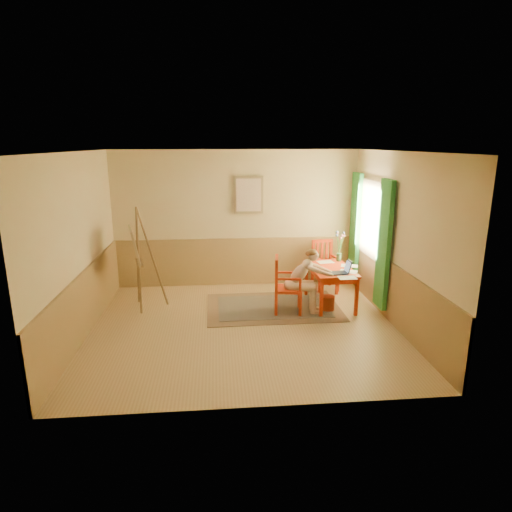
{
  "coord_description": "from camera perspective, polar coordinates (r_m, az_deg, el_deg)",
  "views": [
    {
      "loc": [
        -0.41,
        -6.58,
        2.92
      ],
      "look_at": [
        0.25,
        0.55,
        1.05
      ],
      "focal_mm": 30.43,
      "sensor_mm": 36.0,
      "label": 1
    }
  ],
  "objects": [
    {
      "name": "wastebasket",
      "position": [
        7.93,
        9.38,
        -6.14
      ],
      "size": [
        0.26,
        0.26,
        0.27
      ],
      "primitive_type": "cylinder",
      "rotation": [
        0.0,
        0.0,
        -0.04
      ],
      "color": "#AF4121",
      "rests_on": "room"
    },
    {
      "name": "laptop",
      "position": [
        7.69,
        11.11,
        -1.92
      ],
      "size": [
        0.39,
        0.25,
        0.23
      ],
      "color": "#1E2338",
      "rests_on": "table"
    },
    {
      "name": "rug",
      "position": [
        8.0,
        2.27,
        -6.71
      ],
      "size": [
        2.41,
        1.61,
        0.02
      ],
      "color": "#8C7251",
      "rests_on": "room"
    },
    {
      "name": "chair_left",
      "position": [
        7.63,
        3.87,
        -3.83
      ],
      "size": [
        0.53,
        0.51,
        1.01
      ],
      "color": "red",
      "rests_on": "room"
    },
    {
      "name": "wainscot",
      "position": [
        7.78,
        -2.01,
        -3.51
      ],
      "size": [
        5.0,
        4.5,
        1.0
      ],
      "color": "tan",
      "rests_on": "room"
    },
    {
      "name": "window",
      "position": [
        8.34,
        14.68,
        3.26
      ],
      "size": [
        0.12,
        2.01,
        2.2
      ],
      "color": "white",
      "rests_on": "room"
    },
    {
      "name": "chair_back",
      "position": [
        8.98,
        8.99,
        -1.17
      ],
      "size": [
        0.51,
        0.52,
        1.0
      ],
      "color": "red",
      "rests_on": "room"
    },
    {
      "name": "room",
      "position": [
        6.77,
        -1.68,
        1.64
      ],
      "size": [
        5.04,
        4.54,
        2.84
      ],
      "color": "tan",
      "rests_on": "ground"
    },
    {
      "name": "papers",
      "position": [
        7.96,
        11.28,
        -1.68
      ],
      "size": [
        0.72,
        1.25,
        0.0
      ],
      "color": "white",
      "rests_on": "table"
    },
    {
      "name": "easel",
      "position": [
        7.96,
        -15.39,
        0.88
      ],
      "size": [
        0.69,
        0.83,
        1.86
      ],
      "color": "brown",
      "rests_on": "room"
    },
    {
      "name": "table",
      "position": [
        8.04,
        9.77,
        -2.14
      ],
      "size": [
        0.76,
        1.22,
        0.72
      ],
      "color": "red",
      "rests_on": "room"
    },
    {
      "name": "wall_portrait",
      "position": [
        8.87,
        -0.99,
        8.03
      ],
      "size": [
        0.6,
        0.05,
        0.76
      ],
      "color": "#917850",
      "rests_on": "room"
    },
    {
      "name": "figure",
      "position": [
        7.6,
        6.28,
        -2.9
      ],
      "size": [
        0.88,
        0.43,
        1.16
      ],
      "color": "beige",
      "rests_on": "room"
    },
    {
      "name": "vase",
      "position": [
        8.44,
        10.9,
        1.12
      ],
      "size": [
        0.25,
        0.29,
        0.58
      ],
      "color": "#3F724C",
      "rests_on": "table"
    }
  ]
}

